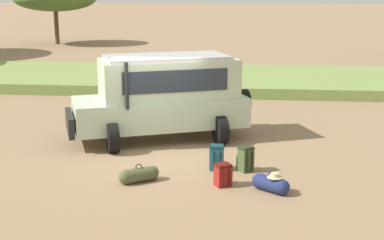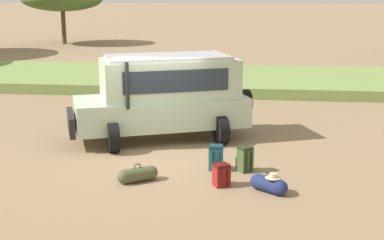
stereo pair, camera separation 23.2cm
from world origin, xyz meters
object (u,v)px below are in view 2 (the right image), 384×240
Objects in this scene: backpack_near_rear_wheel at (221,175)px; backpack_cluster_center at (216,158)px; duffel_bag_low_black_case at (269,184)px; safari_vehicle at (165,95)px; duffel_bag_soft_canvas at (138,175)px; backpack_beside_front_wheel at (245,159)px.

backpack_cluster_center is at bearing 100.32° from backpack_near_rear_wheel.
backpack_cluster_center is 1.84m from duffel_bag_low_black_case.
safari_vehicle reaches higher than backpack_cluster_center.
backpack_cluster_center reaches higher than duffel_bag_soft_canvas.
duffel_bag_low_black_case reaches higher than duffel_bag_soft_canvas.
backpack_cluster_center reaches higher than duffel_bag_low_black_case.
backpack_cluster_center is at bearing 132.84° from duffel_bag_low_black_case.
duffel_bag_low_black_case is (2.94, -3.97, -1.12)m from safari_vehicle.
safari_vehicle is 6.72× the size of duffel_bag_low_black_case.
backpack_near_rear_wheel is at bearing 165.71° from duffel_bag_low_black_case.
backpack_beside_front_wheel is at bearing 112.92° from duffel_bag_low_black_case.
backpack_beside_front_wheel is at bearing -3.12° from backpack_cluster_center.
backpack_beside_front_wheel is 1.00× the size of backpack_cluster_center.
duffel_bag_soft_canvas is (-0.02, -3.66, -1.13)m from safari_vehicle.
backpack_cluster_center is 1.09m from backpack_near_rear_wheel.
safari_vehicle reaches higher than backpack_beside_front_wheel.
backpack_cluster_center is (1.69, -2.62, -0.99)m from safari_vehicle.
backpack_near_rear_wheel is at bearing -1.22° from duffel_bag_soft_canvas.
backpack_near_rear_wheel is at bearing -115.63° from backpack_beside_front_wheel.
backpack_beside_front_wheel is 0.72× the size of duffel_bag_soft_canvas.
duffel_bag_low_black_case is (1.25, -1.34, -0.12)m from backpack_cluster_center.
safari_vehicle is 8.74× the size of backpack_cluster_center.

